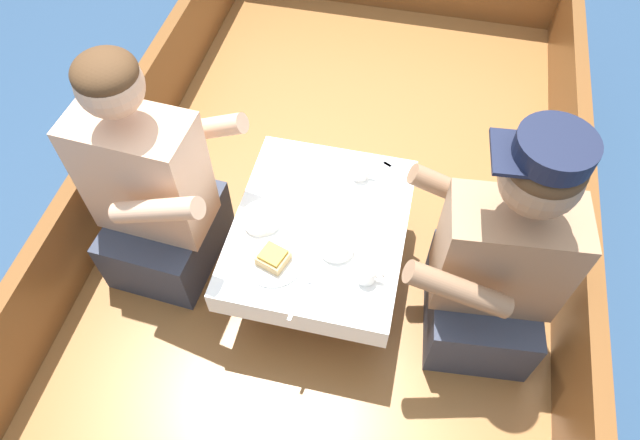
# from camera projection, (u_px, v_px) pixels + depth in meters

# --- Properties ---
(ground_plane) EXTENTS (60.00, 60.00, 0.00)m
(ground_plane) POSITION_uv_depth(u_px,v_px,m) (323.00, 296.00, 2.58)
(ground_plane) COLOR navy
(boat_deck) EXTENTS (1.92, 3.62, 0.32)m
(boat_deck) POSITION_uv_depth(u_px,v_px,m) (324.00, 279.00, 2.45)
(boat_deck) COLOR brown
(boat_deck) RESTS_ON ground_plane
(gunwale_port) EXTENTS (0.06, 3.62, 0.36)m
(gunwale_port) POSITION_uv_depth(u_px,v_px,m) (99.00, 192.00, 2.29)
(gunwale_port) COLOR brown
(gunwale_port) RESTS_ON boat_deck
(gunwale_starboard) EXTENTS (0.06, 3.62, 0.36)m
(gunwale_starboard) POSITION_uv_depth(u_px,v_px,m) (575.00, 281.00, 2.05)
(gunwale_starboard) COLOR brown
(gunwale_starboard) RESTS_ON boat_deck
(cockpit_table) EXTENTS (0.60, 0.73, 0.35)m
(cockpit_table) POSITION_uv_depth(u_px,v_px,m) (320.00, 230.00, 2.03)
(cockpit_table) COLOR #B2B2B7
(cockpit_table) RESTS_ON boat_deck
(person_port) EXTENTS (0.54, 0.47, 0.99)m
(person_port) POSITION_uv_depth(u_px,v_px,m) (153.00, 193.00, 2.01)
(person_port) COLOR #333847
(person_port) RESTS_ON boat_deck
(person_starboard) EXTENTS (0.55, 0.48, 0.98)m
(person_starboard) POSITION_uv_depth(u_px,v_px,m) (497.00, 264.00, 1.83)
(person_starboard) COLOR #333847
(person_starboard) RESTS_ON boat_deck
(plate_sandwich) EXTENTS (0.20, 0.20, 0.01)m
(plate_sandwich) POSITION_uv_depth(u_px,v_px,m) (274.00, 262.00, 1.90)
(plate_sandwich) COLOR white
(plate_sandwich) RESTS_ON cockpit_table
(plate_bread) EXTENTS (0.19, 0.19, 0.01)m
(plate_bread) POSITION_uv_depth(u_px,v_px,m) (321.00, 203.00, 2.04)
(plate_bread) COLOR white
(plate_bread) RESTS_ON cockpit_table
(sandwich) EXTENTS (0.11, 0.11, 0.05)m
(sandwich) POSITION_uv_depth(u_px,v_px,m) (273.00, 257.00, 1.87)
(sandwich) COLOR tan
(sandwich) RESTS_ON plate_sandwich
(bowl_port_near) EXTENTS (0.13, 0.13, 0.04)m
(bowl_port_near) POSITION_uv_depth(u_px,v_px,m) (262.00, 218.00, 1.98)
(bowl_port_near) COLOR white
(bowl_port_near) RESTS_ON cockpit_table
(bowl_starboard_near) EXTENTS (0.12, 0.12, 0.04)m
(bowl_starboard_near) POSITION_uv_depth(u_px,v_px,m) (337.00, 245.00, 1.91)
(bowl_starboard_near) COLOR white
(bowl_starboard_near) RESTS_ON cockpit_table
(coffee_cup_port) EXTENTS (0.09, 0.06, 0.06)m
(coffee_cup_port) POSITION_uv_depth(u_px,v_px,m) (361.00, 171.00, 2.09)
(coffee_cup_port) COLOR white
(coffee_cup_port) RESTS_ON cockpit_table
(coffee_cup_starboard) EXTENTS (0.09, 0.06, 0.06)m
(coffee_cup_starboard) POSITION_uv_depth(u_px,v_px,m) (367.00, 273.00, 1.84)
(coffee_cup_starboard) COLOR white
(coffee_cup_starboard) RESTS_ON cockpit_table
(utensil_knife_starboard) EXTENTS (0.04, 0.17, 0.00)m
(utensil_knife_starboard) POSITION_uv_depth(u_px,v_px,m) (385.00, 232.00, 1.97)
(utensil_knife_starboard) COLOR silver
(utensil_knife_starboard) RESTS_ON cockpit_table
(utensil_fork_starboard) EXTENTS (0.16, 0.09, 0.00)m
(utensil_fork_starboard) POSITION_uv_depth(u_px,v_px,m) (398.00, 171.00, 2.13)
(utensil_fork_starboard) COLOR silver
(utensil_fork_starboard) RESTS_ON cockpit_table
(utensil_spoon_port) EXTENTS (0.16, 0.08, 0.01)m
(utensil_spoon_port) POSITION_uv_depth(u_px,v_px,m) (315.00, 169.00, 2.13)
(utensil_spoon_port) COLOR silver
(utensil_spoon_port) RESTS_ON cockpit_table
(utensil_knife_port) EXTENTS (0.17, 0.03, 0.00)m
(utensil_knife_port) POSITION_uv_depth(u_px,v_px,m) (308.00, 243.00, 1.94)
(utensil_knife_port) COLOR silver
(utensil_knife_port) RESTS_ON cockpit_table
(utensil_spoon_center) EXTENTS (0.05, 0.17, 0.01)m
(utensil_spoon_center) POSITION_uv_depth(u_px,v_px,m) (303.00, 291.00, 1.84)
(utensil_spoon_center) COLOR silver
(utensil_spoon_center) RESTS_ON cockpit_table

